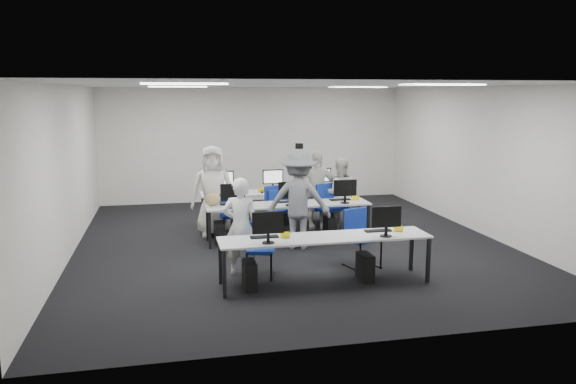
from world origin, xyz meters
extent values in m
plane|color=black|center=(0.00, 0.00, 0.00)|extent=(9.00, 9.00, 0.00)
plane|color=white|center=(0.00, 0.00, 3.00)|extent=(9.00, 9.00, 0.00)
cube|color=silver|center=(0.00, 4.50, 1.50)|extent=(8.00, 0.02, 3.00)
cube|color=silver|center=(0.00, -4.50, 1.50)|extent=(8.00, 0.02, 3.00)
cube|color=silver|center=(-4.00, 0.00, 1.50)|extent=(0.02, 9.00, 3.00)
cube|color=silver|center=(4.00, 0.00, 1.50)|extent=(0.02, 9.00, 3.00)
cube|color=white|center=(-2.00, -2.00, 2.98)|extent=(1.20, 0.60, 0.02)
cube|color=white|center=(2.00, -2.00, 2.98)|extent=(1.20, 0.60, 0.02)
cube|color=white|center=(-2.00, 2.00, 2.98)|extent=(1.20, 0.60, 0.02)
cube|color=white|center=(2.00, 2.00, 2.98)|extent=(1.20, 0.60, 0.02)
cube|color=#B8BBBD|center=(0.00, -2.40, 0.71)|extent=(3.20, 0.70, 0.03)
cube|color=black|center=(-1.55, -2.70, 0.35)|extent=(0.05, 0.05, 0.70)
cube|color=black|center=(-1.55, -2.10, 0.35)|extent=(0.05, 0.05, 0.70)
cube|color=black|center=(1.55, -2.70, 0.35)|extent=(0.05, 0.05, 0.70)
cube|color=black|center=(1.55, -2.10, 0.35)|extent=(0.05, 0.05, 0.70)
cube|color=#B8BBBD|center=(0.00, 0.20, 0.71)|extent=(3.20, 0.70, 0.03)
cube|color=black|center=(-1.55, -0.10, 0.35)|extent=(0.05, 0.05, 0.70)
cube|color=black|center=(-1.55, 0.50, 0.35)|extent=(0.05, 0.05, 0.70)
cube|color=black|center=(1.55, -0.10, 0.35)|extent=(0.05, 0.05, 0.70)
cube|color=black|center=(1.55, 0.50, 0.35)|extent=(0.05, 0.05, 0.70)
cube|color=#B8BBBD|center=(0.00, 1.60, 0.71)|extent=(3.20, 0.70, 0.03)
cube|color=black|center=(-1.55, 1.30, 0.35)|extent=(0.05, 0.05, 0.70)
cube|color=black|center=(-1.55, 1.90, 0.35)|extent=(0.05, 0.05, 0.70)
cube|color=black|center=(1.55, 1.30, 0.35)|extent=(0.05, 0.05, 0.70)
cube|color=black|center=(1.55, 1.90, 0.35)|extent=(0.05, 0.05, 0.70)
cube|color=#0C4CA7|center=(-0.90, -2.58, 1.03)|extent=(0.46, 0.04, 0.32)
cube|color=black|center=(-0.90, -2.26, 0.74)|extent=(0.42, 0.14, 0.02)
ellipsoid|color=black|center=(-0.60, -2.26, 0.75)|extent=(0.07, 0.10, 0.04)
cube|color=black|center=(-1.15, -2.40, 0.21)|extent=(0.18, 0.40, 0.42)
cube|color=white|center=(0.90, -2.58, 1.03)|extent=(0.46, 0.04, 0.32)
cube|color=black|center=(0.90, -2.26, 0.74)|extent=(0.42, 0.14, 0.02)
ellipsoid|color=black|center=(1.20, -2.26, 0.75)|extent=(0.07, 0.10, 0.04)
cube|color=black|center=(0.65, -2.40, 0.21)|extent=(0.18, 0.40, 0.42)
cube|color=white|center=(-1.10, 0.02, 1.03)|extent=(0.46, 0.04, 0.32)
cube|color=black|center=(-1.10, 0.34, 0.74)|extent=(0.42, 0.14, 0.02)
ellipsoid|color=black|center=(-0.80, 0.34, 0.75)|extent=(0.07, 0.10, 0.04)
cube|color=black|center=(-1.35, 0.20, 0.21)|extent=(0.18, 0.40, 0.42)
cube|color=white|center=(0.00, 0.02, 1.03)|extent=(0.46, 0.04, 0.32)
cube|color=black|center=(0.00, 0.34, 0.74)|extent=(0.42, 0.14, 0.02)
ellipsoid|color=black|center=(0.30, 0.34, 0.75)|extent=(0.07, 0.10, 0.04)
cube|color=black|center=(-0.25, 0.20, 0.21)|extent=(0.18, 0.40, 0.42)
cube|color=white|center=(1.10, 0.02, 1.03)|extent=(0.46, 0.04, 0.32)
cube|color=black|center=(1.10, 0.34, 0.74)|extent=(0.42, 0.14, 0.02)
ellipsoid|color=black|center=(1.40, 0.34, 0.75)|extent=(0.07, 0.10, 0.04)
cube|color=black|center=(0.85, 0.20, 0.21)|extent=(0.18, 0.40, 0.42)
cube|color=white|center=(-1.10, 1.78, 1.03)|extent=(0.46, 0.04, 0.32)
cube|color=black|center=(-1.10, 1.46, 0.74)|extent=(0.42, 0.14, 0.02)
ellipsoid|color=black|center=(-1.40, 1.46, 0.75)|extent=(0.07, 0.10, 0.04)
cube|color=black|center=(-0.85, 1.60, 0.21)|extent=(0.18, 0.40, 0.42)
cube|color=white|center=(0.00, 1.78, 1.03)|extent=(0.46, 0.04, 0.32)
cube|color=black|center=(0.00, 1.46, 0.74)|extent=(0.42, 0.14, 0.02)
ellipsoid|color=black|center=(-0.30, 1.46, 0.75)|extent=(0.07, 0.10, 0.04)
cube|color=black|center=(0.25, 1.60, 0.21)|extent=(0.18, 0.40, 0.42)
cube|color=white|center=(1.10, 1.78, 1.03)|extent=(0.46, 0.04, 0.32)
cube|color=black|center=(1.10, 1.46, 0.74)|extent=(0.42, 0.14, 0.02)
ellipsoid|color=black|center=(0.80, 1.46, 0.75)|extent=(0.07, 0.10, 0.04)
cube|color=black|center=(1.35, 1.60, 0.21)|extent=(0.18, 0.40, 0.42)
cube|color=navy|center=(-0.90, -1.89, 0.43)|extent=(0.51, 0.50, 0.06)
cube|color=navy|center=(-0.84, -1.71, 0.68)|extent=(0.39, 0.16, 0.34)
cube|color=navy|center=(0.83, -1.75, 0.49)|extent=(0.58, 0.57, 0.06)
cube|color=navy|center=(0.77, -1.55, 0.77)|extent=(0.44, 0.18, 0.38)
cube|color=navy|center=(-1.05, 0.67, 0.45)|extent=(0.46, 0.44, 0.06)
cube|color=navy|center=(-1.07, 0.86, 0.70)|extent=(0.41, 0.08, 0.35)
cube|color=navy|center=(-0.07, 0.73, 0.50)|extent=(0.58, 0.56, 0.06)
cube|color=navy|center=(-0.12, 0.94, 0.78)|extent=(0.45, 0.17, 0.39)
cube|color=navy|center=(1.02, 0.68, 0.50)|extent=(0.61, 0.59, 0.07)
cube|color=navy|center=(0.95, 0.89, 0.79)|extent=(0.45, 0.20, 0.39)
cube|color=navy|center=(-1.24, 1.03, 0.49)|extent=(0.55, 0.54, 0.06)
cube|color=navy|center=(-1.20, 0.82, 0.76)|extent=(0.45, 0.15, 0.38)
cube|color=navy|center=(-0.06, 1.03, 0.46)|extent=(0.45, 0.43, 0.06)
cube|color=navy|center=(-0.06, 0.83, 0.72)|extent=(0.42, 0.06, 0.36)
cube|color=navy|center=(0.95, 1.07, 0.43)|extent=(0.44, 0.42, 0.06)
cube|color=navy|center=(0.94, 0.88, 0.67)|extent=(0.40, 0.07, 0.34)
ellipsoid|color=tan|center=(-1.45, 0.30, 0.85)|extent=(0.32, 0.22, 0.25)
imported|color=beige|center=(-1.18, -1.72, 0.78)|extent=(0.65, 0.52, 1.57)
imported|color=beige|center=(1.28, 0.92, 0.76)|extent=(0.85, 0.73, 1.52)
imported|color=beige|center=(-1.39, 0.92, 0.91)|extent=(0.94, 0.66, 1.82)
imported|color=beige|center=(0.79, 1.03, 0.83)|extent=(1.00, 0.48, 1.67)
imported|color=gray|center=(0.06, -0.40, 0.92)|extent=(1.33, 1.00, 1.83)
cube|color=black|center=(0.12, -0.23, 1.89)|extent=(0.19, 0.21, 0.10)
camera|label=1|loc=(-2.28, -10.27, 2.86)|focal=35.00mm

